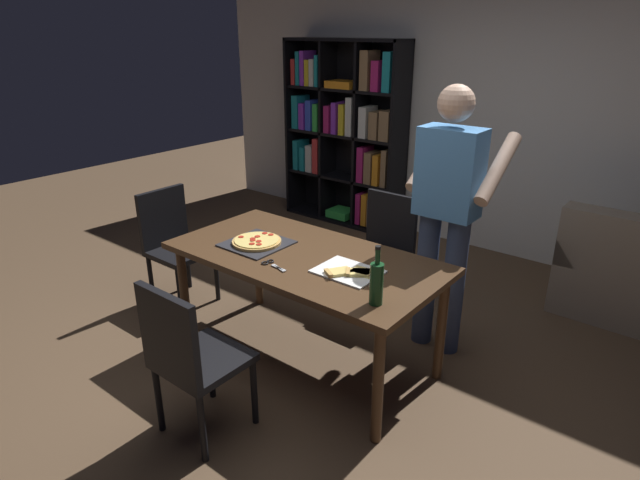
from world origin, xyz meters
TOP-DOWN VIEW (x-y plane):
  - ground_plane at (0.00, 0.00)m, footprint 12.00×12.00m
  - back_wall at (0.00, 2.60)m, footprint 6.40×0.10m
  - dining_table at (0.00, 0.00)m, footprint 1.72×0.87m
  - chair_near_camera at (-0.00, -0.92)m, footprint 0.42×0.42m
  - chair_far_side at (0.00, 0.92)m, footprint 0.42×0.42m
  - chair_left_end at (-1.35, 0.00)m, footprint 0.42×0.42m
  - bookshelf at (-1.40, 2.37)m, footprint 1.40×0.35m
  - person_serving_pizza at (0.59, 0.70)m, footprint 0.55×0.54m
  - pepperoni_pizza_on_tray at (-0.35, -0.07)m, footprint 0.38×0.38m
  - pizza_slices_on_towel at (0.38, -0.05)m, footprint 0.36×0.29m
  - wine_bottle at (0.68, -0.25)m, footprint 0.07×0.07m
  - kitchen_scissors at (-0.05, -0.24)m, footprint 0.20×0.09m

SIDE VIEW (x-z plane):
  - ground_plane at x=0.00m, z-range 0.00..0.00m
  - chair_near_camera at x=0.00m, z-range 0.06..0.96m
  - chair_far_side at x=0.00m, z-range 0.06..0.96m
  - chair_left_end at x=-1.35m, z-range 0.06..0.96m
  - dining_table at x=0.00m, z-range 0.30..1.05m
  - kitchen_scissors at x=-0.05m, z-range 0.75..0.76m
  - pizza_slices_on_towel at x=0.38m, z-range 0.75..0.78m
  - pepperoni_pizza_on_tray at x=-0.35m, z-range 0.75..0.78m
  - wine_bottle at x=0.68m, z-range 0.71..1.03m
  - bookshelf at x=-1.40m, z-range 0.02..1.97m
  - person_serving_pizza at x=0.59m, z-range 0.12..1.87m
  - back_wall at x=0.00m, z-range 0.00..2.80m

